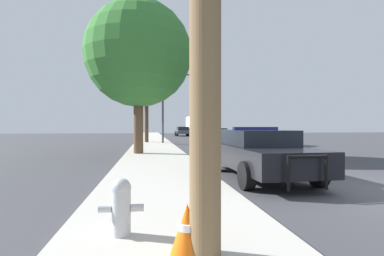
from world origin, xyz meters
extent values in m
cube|color=#BCB7AD|center=(-5.10, 0.00, 0.07)|extent=(3.00, 110.00, 0.13)
cube|color=black|center=(-2.29, 2.17, 0.64)|extent=(2.03, 4.97, 0.60)
cube|color=black|center=(-2.29, 2.41, 1.16)|extent=(1.70, 2.60, 0.44)
cylinder|color=black|center=(-1.32, 0.67, 0.34)|extent=(0.26, 0.68, 0.67)
cylinder|color=black|center=(-3.17, 0.62, 0.34)|extent=(0.26, 0.68, 0.67)
cylinder|color=black|center=(-1.41, 3.72, 0.34)|extent=(0.26, 0.68, 0.67)
cylinder|color=black|center=(-3.26, 3.66, 0.34)|extent=(0.26, 0.68, 0.67)
cylinder|color=black|center=(-1.79, -0.40, 0.55)|extent=(0.07, 0.07, 0.72)
cylinder|color=black|center=(-2.63, -0.42, 0.55)|extent=(0.07, 0.07, 0.72)
cylinder|color=black|center=(-2.21, -0.41, 0.87)|extent=(0.90, 0.10, 0.07)
cube|color=navy|center=(-2.29, 2.41, 1.42)|extent=(1.36, 0.24, 0.09)
cube|color=navy|center=(-1.34, 2.20, 0.67)|extent=(0.11, 3.54, 0.17)
cylinder|color=#B7BCC1|center=(-5.77, -2.29, 0.41)|extent=(0.23, 0.23, 0.56)
sphere|color=#B7BCC1|center=(-5.77, -2.29, 0.72)|extent=(0.24, 0.24, 0.24)
cylinder|color=#B7BCC1|center=(-5.97, -2.29, 0.47)|extent=(0.16, 0.09, 0.09)
cylinder|color=#B7BCC1|center=(-5.57, -2.29, 0.47)|extent=(0.16, 0.09, 0.09)
cylinder|color=#424247|center=(-4.32, 18.05, 2.97)|extent=(0.16, 0.16, 5.68)
cylinder|color=#424247|center=(-2.79, 18.05, 5.66)|extent=(3.05, 0.11, 0.11)
cube|color=black|center=(-1.27, 18.05, 5.21)|extent=(0.30, 0.24, 0.90)
sphere|color=red|center=(-1.27, 17.92, 5.51)|extent=(0.20, 0.20, 0.20)
sphere|color=orange|center=(-1.27, 17.92, 5.21)|extent=(0.20, 0.20, 0.20)
sphere|color=green|center=(-1.27, 17.92, 4.91)|extent=(0.20, 0.20, 0.20)
cube|color=navy|center=(2.03, 25.66, 0.59)|extent=(1.95, 4.55, 0.51)
cube|color=black|center=(2.02, 25.89, 1.04)|extent=(1.63, 2.39, 0.39)
cylinder|color=black|center=(2.96, 24.30, 0.33)|extent=(0.26, 0.67, 0.66)
cylinder|color=black|center=(1.20, 24.24, 0.33)|extent=(0.26, 0.67, 0.66)
cylinder|color=black|center=(2.86, 27.09, 0.33)|extent=(0.26, 0.67, 0.66)
cylinder|color=black|center=(1.10, 27.02, 0.33)|extent=(0.26, 0.67, 0.66)
cube|color=#474C51|center=(-0.57, 37.66, 0.61)|extent=(1.80, 4.67, 0.52)
cube|color=black|center=(-0.57, 37.42, 1.12)|extent=(1.54, 2.43, 0.50)
cylinder|color=black|center=(-1.44, 39.10, 0.35)|extent=(0.24, 0.70, 0.70)
cylinder|color=black|center=(0.29, 39.11, 0.35)|extent=(0.24, 0.70, 0.70)
cylinder|color=black|center=(-1.43, 36.21, 0.35)|extent=(0.24, 0.70, 0.70)
cylinder|color=black|center=(0.31, 36.22, 0.35)|extent=(0.24, 0.70, 0.70)
cube|color=#333856|center=(1.74, 33.82, 1.25)|extent=(2.37, 2.29, 1.63)
cube|color=white|center=(1.57, 37.74, 1.65)|extent=(2.51, 5.74, 2.44)
cylinder|color=black|center=(2.84, 34.08, 0.43)|extent=(0.32, 0.88, 0.86)
cylinder|color=black|center=(0.61, 33.99, 0.43)|extent=(0.32, 0.88, 0.86)
cylinder|color=black|center=(2.65, 38.84, 0.43)|extent=(0.32, 0.88, 0.86)
cylinder|color=black|center=(0.41, 38.75, 0.43)|extent=(0.32, 0.88, 0.86)
cylinder|color=brown|center=(-5.94, 9.03, 1.89)|extent=(0.48, 0.48, 3.51)
sphere|color=#387A33|center=(-5.94, 9.03, 5.10)|extent=(5.30, 5.30, 5.30)
cylinder|color=#4C3823|center=(-5.63, 19.31, 2.22)|extent=(0.32, 0.32, 4.18)
sphere|color=#B77F28|center=(-5.63, 19.31, 5.66)|extent=(4.91, 4.91, 4.91)
cone|color=orange|center=(-5.02, -2.95, 0.40)|extent=(0.37, 0.37, 0.54)
cylinder|color=white|center=(-5.02, -2.95, 0.43)|extent=(0.20, 0.20, 0.08)
camera|label=1|loc=(-5.42, -6.12, 1.50)|focal=28.00mm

